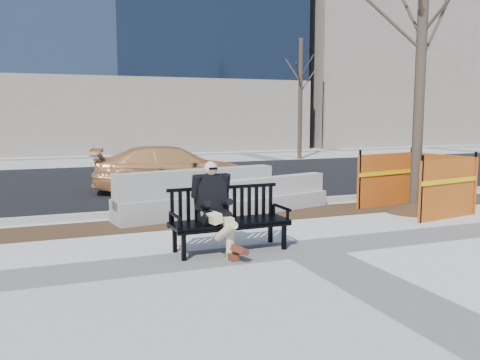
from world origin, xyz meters
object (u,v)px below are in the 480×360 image
at_px(sedan, 173,192).
at_px(bench, 230,251).
at_px(seated_man, 213,252).
at_px(jersey_barrier_left, 197,217).
at_px(tree_fence, 414,212).
at_px(jersey_barrier_right, 275,210).

bearing_deg(sedan, bench, -176.87).
relative_size(seated_man, jersey_barrier_left, 0.40).
xyz_separation_m(tree_fence, jersey_barrier_right, (-2.72, 1.26, 0.00)).
bearing_deg(seated_man, tree_fence, 15.03).
xyz_separation_m(seated_man, tree_fence, (5.04, 1.48, 0.00)).
distance_m(tree_fence, sedan, 6.29).
bearing_deg(sedan, jersey_barrier_left, -176.90).
relative_size(bench, tree_fence, 0.28).
distance_m(tree_fence, jersey_barrier_right, 3.00).
relative_size(tree_fence, sedan, 1.55).
relative_size(sedan, jersey_barrier_left, 1.24).
distance_m(bench, jersey_barrier_right, 3.47).
distance_m(bench, jersey_barrier_left, 2.75).
distance_m(seated_man, jersey_barrier_right, 3.59).
distance_m(seated_man, tree_fence, 5.26).
distance_m(seated_man, sedan, 6.28).
distance_m(bench, sedan, 6.29).
height_order(bench, sedan, sedan).
xyz_separation_m(seated_man, jersey_barrier_right, (2.32, 2.75, 0.00)).
bearing_deg(jersey_barrier_right, tree_fence, -39.65).
relative_size(tree_fence, jersey_barrier_right, 2.52).
relative_size(bench, jersey_barrier_right, 0.71).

